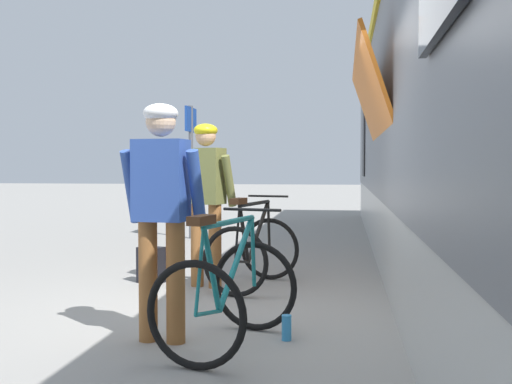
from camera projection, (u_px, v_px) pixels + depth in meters
ground_plane at (225, 321)px, 5.15m from camera, size 80.00×80.00×0.00m
cyclist_near_in_blue at (161, 200)px, 4.49m from camera, size 0.64×0.35×1.76m
cyclist_far_in_olive at (206, 190)px, 6.56m from camera, size 0.66×0.42×1.76m
bicycle_near_teal at (228, 293)px, 4.35m from camera, size 0.93×1.20×0.99m
bicycle_far_black at (253, 251)px, 6.54m from camera, size 0.93×1.20×0.99m
backpack_on_platform at (151, 265)px, 6.85m from camera, size 0.32×0.25×0.40m
water_bottle_near_the_bikes at (287, 328)px, 4.57m from camera, size 0.07×0.07×0.19m
platform_sign_post at (191, 149)px, 11.02m from camera, size 0.08×0.70×2.40m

